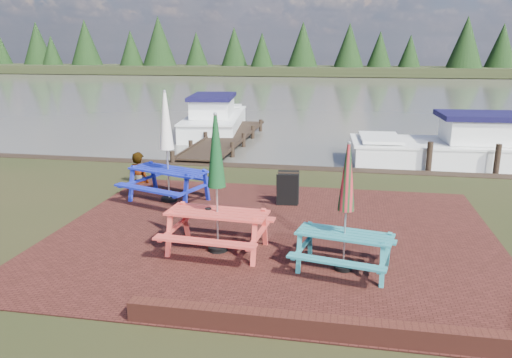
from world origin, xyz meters
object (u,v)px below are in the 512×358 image
object	(u,v)px
picnic_table_red	(217,205)
boat_near	(468,150)
picnic_table_blue	(168,164)
chalkboard	(288,189)
person	(138,153)
picnic_table_teal	(345,228)
boat_jetty	(215,120)
jetty	(226,138)

from	to	relation	value
picnic_table_red	boat_near	xyz separation A→B (m)	(6.37, 9.02, -0.51)
picnic_table_red	picnic_table_blue	xyz separation A→B (m)	(-2.01, 2.86, 0.05)
chalkboard	person	distance (m)	4.64
picnic_table_teal	picnic_table_blue	xyz separation A→B (m)	(-4.36, 3.27, 0.17)
picnic_table_blue	boat_near	distance (m)	10.42
boat_jetty	picnic_table_red	bearing A→B (deg)	-82.11
picnic_table_blue	boat_jetty	bearing A→B (deg)	119.13
chalkboard	jetty	distance (m)	8.98
picnic_table_red	boat_near	world-z (taller)	picnic_table_red
boat_near	person	xyz separation A→B (m)	(-9.83, -4.63, 0.48)
jetty	chalkboard	bearing A→B (deg)	-66.59
boat_near	person	distance (m)	10.88
picnic_table_blue	boat_near	world-z (taller)	picnic_table_blue
picnic_table_red	person	distance (m)	5.60
picnic_table_blue	picnic_table_teal	bearing A→B (deg)	-17.10
picnic_table_teal	boat_jetty	size ratio (longest dim) A/B	0.31
jetty	boat_near	bearing A→B (deg)	-14.17
jetty	boat_near	distance (m)	9.26
chalkboard	jetty	size ratio (longest dim) A/B	0.09
picnic_table_red	jetty	distance (m)	11.62
picnic_table_blue	boat_near	size ratio (longest dim) A/B	0.36
picnic_table_teal	person	xyz separation A→B (m)	(-5.81, 4.81, 0.10)
person	boat_jetty	bearing A→B (deg)	-70.68
chalkboard	boat_near	world-z (taller)	boat_near
picnic_table_red	boat_jetty	world-z (taller)	picnic_table_red
chalkboard	boat_jetty	bearing A→B (deg)	107.78
chalkboard	boat_jetty	distance (m)	12.25
picnic_table_teal	jetty	distance (m)	12.73
person	picnic_table_teal	bearing A→B (deg)	157.24
person	picnic_table_blue	bearing A→B (deg)	150.24
picnic_table_blue	person	size ratio (longest dim) A/B	1.55
picnic_table_red	chalkboard	bearing A→B (deg)	76.93
chalkboard	picnic_table_red	bearing A→B (deg)	-112.92
picnic_table_red	jetty	bearing A→B (deg)	107.32
picnic_table_red	person	world-z (taller)	picnic_table_red
picnic_table_blue	person	world-z (taller)	picnic_table_blue
boat_jetty	person	world-z (taller)	person
picnic_table_blue	boat_jetty	xyz separation A→B (m)	(-1.88, 11.45, -0.55)
picnic_table_blue	boat_jetty	size ratio (longest dim) A/B	0.38
boat_jetty	person	size ratio (longest dim) A/B	4.11
picnic_table_teal	picnic_table_red	size ratio (longest dim) A/B	0.86
picnic_table_blue	chalkboard	size ratio (longest dim) A/B	3.28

